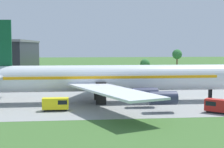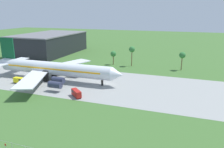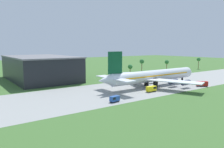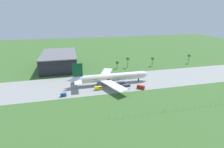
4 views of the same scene
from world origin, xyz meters
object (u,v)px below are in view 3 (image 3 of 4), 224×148
object	(u,v)px
catering_van	(151,89)
jet_airliner	(153,76)
fuel_truck	(202,84)
terminal_building	(40,68)
baggage_tug	(114,99)

from	to	relation	value
catering_van	jet_airliner	bearing A→B (deg)	40.80
fuel_truck	catering_van	xyz separation A→B (m)	(-33.34, 6.26, -0.04)
catering_van	terminal_building	world-z (taller)	terminal_building
baggage_tug	fuel_truck	bearing A→B (deg)	-0.77
jet_airliner	terminal_building	distance (m)	75.16
jet_airliner	catering_van	size ratio (longest dim) A/B	13.13
baggage_tug	fuel_truck	xyz separation A→B (m)	(60.11, -0.80, 0.20)
jet_airliner	terminal_building	size ratio (longest dim) A/B	1.18
terminal_building	fuel_truck	bearing A→B (deg)	-49.97
baggage_tug	fuel_truck	distance (m)	60.11
jet_airliner	baggage_tug	bearing A→B (deg)	-158.01
jet_airliner	baggage_tug	distance (m)	41.68
fuel_truck	catering_van	bearing A→B (deg)	169.37
baggage_tug	catering_van	world-z (taller)	catering_van
catering_van	terminal_building	size ratio (longest dim) A/B	0.09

